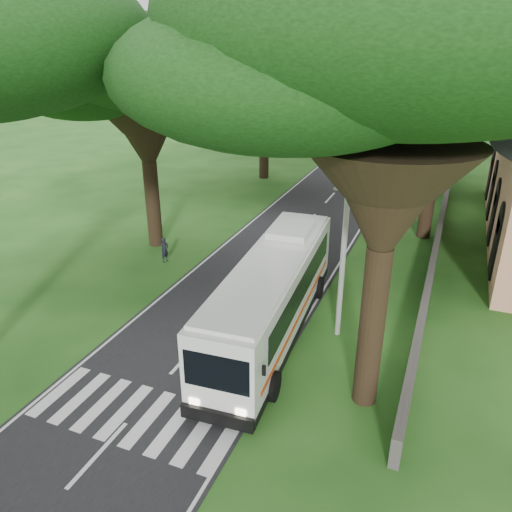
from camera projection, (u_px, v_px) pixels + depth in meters
The scene contains 19 objects.
ground at pixel (164, 382), 19.66m from camera, with size 140.00×140.00×0.00m, color #1B4914.
road at pixel (327, 201), 40.79m from camera, with size 8.00×120.00×0.04m, color black.
crosswalk at pixel (134, 415), 17.97m from camera, with size 8.00×3.00×0.01m, color silver.
property_wall at pixel (443, 212), 36.59m from camera, with size 0.35×50.00×1.20m, color #383533.
pole_near at pixel (344, 250), 21.13m from camera, with size 1.60×0.24×8.00m.
pole_mid at pixel (404, 154), 38.03m from camera, with size 1.60×0.24×8.00m.
pole_far at pixel (427, 117), 54.94m from camera, with size 1.60×0.24×8.00m.
tree_l_mida at pixel (141, 66), 28.12m from camera, with size 12.58×12.58×13.73m.
tree_l_midb at pixel (265, 45), 42.83m from camera, with size 12.81×12.81×14.60m.
tree_l_far at pixel (312, 50), 58.76m from camera, with size 13.21×13.21×13.75m.
tree_r_near at pixel (404, 33), 13.63m from camera, with size 13.88×13.88×15.69m.
tree_r_mida at pixel (449, 60), 29.27m from camera, with size 15.84×15.84×14.56m.
tree_r_midb at pixel (455, 39), 44.23m from camera, with size 12.67×12.67×15.05m.
tree_r_far at pixel (470, 35), 58.98m from camera, with size 12.47×12.47×15.33m.
coach_bus at pixel (272, 294), 22.07m from camera, with size 3.66×12.96×3.78m.
distant_car_a at pixel (349, 160), 51.21m from camera, with size 1.65×4.10×1.40m, color silver.
distant_car_b at pixel (354, 139), 61.32m from camera, with size 1.39×3.98×1.31m, color #232250.
distant_car_c at pixel (408, 120), 74.18m from camera, with size 2.07×5.09×1.48m, color maroon.
pedestrian at pixel (165, 250), 29.73m from camera, with size 0.56×0.37×1.53m, color black.
Camera 1 is at (9.38, -13.36, 12.57)m, focal length 35.00 mm.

